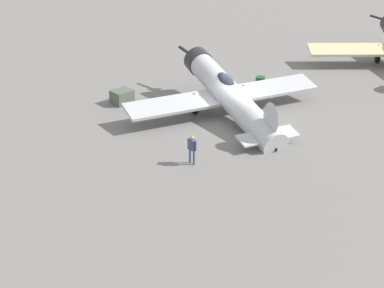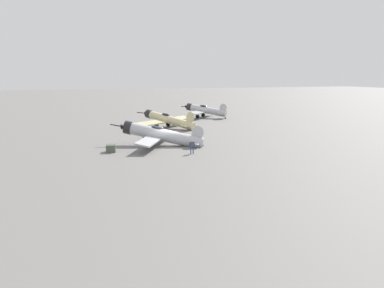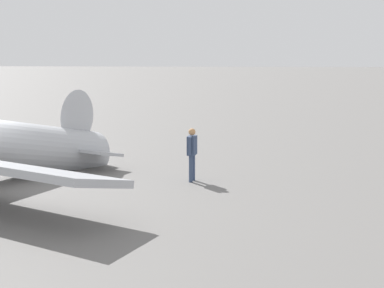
{
  "view_description": "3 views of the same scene",
  "coord_description": "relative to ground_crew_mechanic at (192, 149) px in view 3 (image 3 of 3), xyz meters",
  "views": [
    {
      "loc": [
        -28.81,
        -18.81,
        14.72
      ],
      "look_at": [
        -5.99,
        -1.53,
        1.1
      ],
      "focal_mm": 59.61,
      "sensor_mm": 36.0,
      "label": 1
    },
    {
      "loc": [
        -45.36,
        11.9,
        8.64
      ],
      "look_at": [
        -5.99,
        -1.53,
        1.1
      ],
      "focal_mm": 35.61,
      "sensor_mm": 36.0,
      "label": 2
    },
    {
      "loc": [
        -7.94,
        15.81,
        3.62
      ],
      "look_at": [
        -5.99,
        -1.53,
        1.1
      ],
      "focal_mm": 56.97,
      "sensor_mm": 36.0,
      "label": 3
    }
  ],
  "objects": [
    {
      "name": "ground_crew_mechanic",
      "position": [
        0.0,
        0.0,
        0.0
      ],
      "size": [
        0.27,
        0.6,
        1.56
      ],
      "rotation": [
        0.0,
        0.0,
        6.15
      ],
      "color": "#384766",
      "rests_on": "ground_plane"
    }
  ]
}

